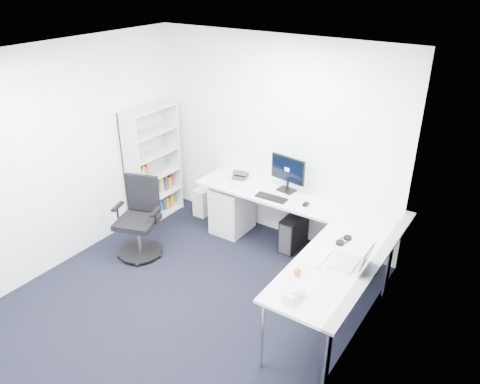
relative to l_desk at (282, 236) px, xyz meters
The scene contains 21 objects.
ground 1.56m from the l_desk, 111.45° to the right, with size 4.20×4.20×0.00m, color black.
ceiling 2.75m from the l_desk, 111.45° to the right, with size 4.20×4.20×0.00m, color white.
wall_back 1.30m from the l_desk, 128.16° to the left, with size 3.60×0.02×2.70m, color white.
wall_left 2.90m from the l_desk, 149.22° to the right, with size 0.02×4.20×2.70m, color white.
wall_right 2.10m from the l_desk, 48.24° to the right, with size 0.02×4.20×2.70m, color white.
l_desk is the anchor object (origin of this frame).
drawer_pedestal 1.05m from the l_desk, 160.79° to the left, with size 0.44×0.55×0.68m, color silver.
bookshelf 2.22m from the l_desk, behind, with size 0.33×0.84×1.68m, color silver, non-canonical shape.
task_chair 1.85m from the l_desk, 152.41° to the right, with size 0.59×0.59×1.05m, color black, non-canonical shape.
black_pc_tower 0.45m from the l_desk, 97.48° to the left, with size 0.21×0.48×0.46m, color black.
beige_pc_tower 1.73m from the l_desk, 160.85° to the left, with size 0.20×0.44×0.42m, color beige.
power_strip 0.85m from the l_desk, 49.86° to the left, with size 0.33×0.06×0.04m, color silver.
monitor 0.80m from the l_desk, 114.76° to the left, with size 0.51×0.16×0.48m, color black, non-canonical shape.
black_keyboard 0.50m from the l_desk, 150.94° to the left, with size 0.41×0.15×0.02m, color black.
mouse 0.50m from the l_desk, 48.93° to the left, with size 0.06×0.09×0.03m, color black.
desk_phone 1.11m from the l_desk, 154.46° to the left, with size 0.18×0.18×0.13m, color #29292B, non-canonical shape.
laptop 1.34m from the l_desk, 32.18° to the right, with size 0.34×0.33×0.24m, color silver, non-canonical shape.
white_keyboard 1.15m from the l_desk, 41.03° to the right, with size 0.12×0.43×0.01m, color silver.
headphones 1.03m from the l_desk, 18.47° to the right, with size 0.13×0.21×0.05m, color black, non-canonical shape.
orange_fruit 1.39m from the l_desk, 55.60° to the right, with size 0.07×0.07×0.07m, color #CF5112.
tissue_box 1.72m from the l_desk, 58.18° to the right, with size 0.11×0.20×0.07m, color silver.
Camera 1 is at (2.86, -3.01, 3.48)m, focal length 35.00 mm.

